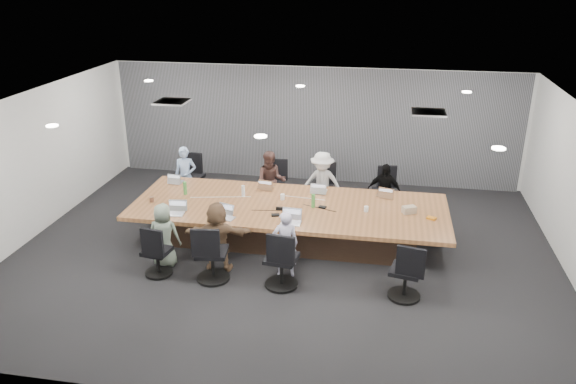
% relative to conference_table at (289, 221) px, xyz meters
% --- Properties ---
extents(floor, '(10.00, 8.00, 0.00)m').
position_rel_conference_table_xyz_m(floor, '(0.00, -0.50, -0.40)').
color(floor, black).
rests_on(floor, ground).
extents(ceiling, '(10.00, 8.00, 0.00)m').
position_rel_conference_table_xyz_m(ceiling, '(0.00, -0.50, 2.40)').
color(ceiling, white).
rests_on(ceiling, wall_back).
extents(wall_back, '(10.00, 0.00, 2.80)m').
position_rel_conference_table_xyz_m(wall_back, '(0.00, 3.50, 1.00)').
color(wall_back, silver).
rests_on(wall_back, ground).
extents(wall_front, '(10.00, 0.00, 2.80)m').
position_rel_conference_table_xyz_m(wall_front, '(0.00, -4.50, 1.00)').
color(wall_front, silver).
rests_on(wall_front, ground).
extents(wall_left, '(0.00, 8.00, 2.80)m').
position_rel_conference_table_xyz_m(wall_left, '(-5.00, -0.50, 1.00)').
color(wall_left, silver).
rests_on(wall_left, ground).
extents(curtain, '(9.80, 0.04, 2.80)m').
position_rel_conference_table_xyz_m(curtain, '(0.00, 3.42, 1.00)').
color(curtain, slate).
rests_on(curtain, ground).
extents(conference_table, '(6.00, 2.20, 0.74)m').
position_rel_conference_table_xyz_m(conference_table, '(0.00, 0.00, 0.00)').
color(conference_table, '#3B281C').
rests_on(conference_table, ground).
extents(chair_0, '(0.65, 0.65, 0.87)m').
position_rel_conference_table_xyz_m(chair_0, '(-2.56, 1.70, 0.03)').
color(chair_0, black).
rests_on(chair_0, ground).
extents(chair_1, '(0.63, 0.63, 0.79)m').
position_rel_conference_table_xyz_m(chair_1, '(-0.63, 1.70, -0.01)').
color(chair_1, black).
rests_on(chair_1, ground).
extents(chair_2, '(0.59, 0.59, 0.76)m').
position_rel_conference_table_xyz_m(chair_2, '(0.48, 1.70, -0.02)').
color(chair_2, black).
rests_on(chair_2, ground).
extents(chair_3, '(0.62, 0.62, 0.77)m').
position_rel_conference_table_xyz_m(chair_3, '(1.79, 1.70, -0.01)').
color(chair_3, black).
rests_on(chair_3, ground).
extents(chair_4, '(0.57, 0.57, 0.74)m').
position_rel_conference_table_xyz_m(chair_4, '(-2.00, -1.70, -0.03)').
color(chair_4, black).
rests_on(chair_4, ground).
extents(chair_5, '(0.66, 0.66, 0.88)m').
position_rel_conference_table_xyz_m(chair_5, '(-1.02, -1.70, 0.04)').
color(chair_5, black).
rests_on(chair_5, ground).
extents(chair_6, '(0.66, 0.66, 0.87)m').
position_rel_conference_table_xyz_m(chair_6, '(0.18, -1.70, 0.04)').
color(chair_6, black).
rests_on(chair_6, ground).
extents(chair_7, '(0.67, 0.67, 0.83)m').
position_rel_conference_table_xyz_m(chair_7, '(2.19, -1.70, 0.01)').
color(chair_7, black).
rests_on(chair_7, ground).
extents(person_0, '(0.53, 0.40, 1.33)m').
position_rel_conference_table_xyz_m(person_0, '(-2.56, 1.35, 0.27)').
color(person_0, '#89A5CF').
rests_on(person_0, ground).
extents(laptop_0, '(0.30, 0.21, 0.02)m').
position_rel_conference_table_xyz_m(laptop_0, '(-2.56, 0.80, 0.35)').
color(laptop_0, '#B2B2B7').
rests_on(laptop_0, conference_table).
extents(person_1, '(0.73, 0.61, 1.34)m').
position_rel_conference_table_xyz_m(person_1, '(-0.63, 1.35, 0.27)').
color(person_1, '#422A26').
rests_on(person_1, ground).
extents(laptop_1, '(0.35, 0.27, 0.02)m').
position_rel_conference_table_xyz_m(laptop_1, '(-0.63, 0.80, 0.35)').
color(laptop_1, '#8C6647').
rests_on(laptop_1, conference_table).
extents(person_2, '(0.96, 0.63, 1.39)m').
position_rel_conference_table_xyz_m(person_2, '(0.48, 1.35, 0.30)').
color(person_2, '#B6B6B6').
rests_on(person_2, ground).
extents(laptop_2, '(0.33, 0.23, 0.02)m').
position_rel_conference_table_xyz_m(laptop_2, '(0.48, 0.80, 0.35)').
color(laptop_2, '#B2B2B7').
rests_on(laptop_2, conference_table).
extents(person_3, '(0.76, 0.42, 1.22)m').
position_rel_conference_table_xyz_m(person_3, '(1.79, 1.35, 0.21)').
color(person_3, black).
rests_on(person_3, ground).
extents(laptop_3, '(0.34, 0.26, 0.02)m').
position_rel_conference_table_xyz_m(laptop_3, '(1.79, 0.80, 0.35)').
color(laptop_3, '#8C6647').
rests_on(laptop_3, conference_table).
extents(person_4, '(0.59, 0.41, 1.17)m').
position_rel_conference_table_xyz_m(person_4, '(-2.00, -1.35, 0.18)').
color(person_4, slate).
rests_on(person_4, ground).
extents(laptop_4, '(0.36, 0.27, 0.02)m').
position_rel_conference_table_xyz_m(laptop_4, '(-2.00, -0.80, 0.35)').
color(laptop_4, '#B2B2B7').
rests_on(laptop_4, conference_table).
extents(person_5, '(1.23, 0.58, 1.27)m').
position_rel_conference_table_xyz_m(person_5, '(-1.02, -1.35, 0.24)').
color(person_5, brown).
rests_on(person_5, ground).
extents(laptop_5, '(0.35, 0.28, 0.02)m').
position_rel_conference_table_xyz_m(laptop_5, '(-1.02, -0.80, 0.35)').
color(laptop_5, '#B2B2B7').
rests_on(laptop_5, conference_table).
extents(person_6, '(0.50, 0.39, 1.21)m').
position_rel_conference_table_xyz_m(person_6, '(0.18, -1.35, 0.20)').
color(person_6, silver).
rests_on(person_6, ground).
extents(laptop_6, '(0.36, 0.26, 0.02)m').
position_rel_conference_table_xyz_m(laptop_6, '(0.18, -0.80, 0.35)').
color(laptop_6, '#B2B2B7').
rests_on(laptop_6, conference_table).
extents(bottle_green_left, '(0.08, 0.08, 0.26)m').
position_rel_conference_table_xyz_m(bottle_green_left, '(-2.14, 0.18, 0.47)').
color(bottle_green_left, '#408C3C').
rests_on(bottle_green_left, conference_table).
extents(bottle_green_right, '(0.09, 0.09, 0.26)m').
position_rel_conference_table_xyz_m(bottle_green_right, '(0.47, -0.02, 0.47)').
color(bottle_green_right, '#408C3C').
rests_on(bottle_green_right, conference_table).
extents(bottle_clear, '(0.07, 0.07, 0.23)m').
position_rel_conference_table_xyz_m(bottle_clear, '(-0.97, 0.28, 0.45)').
color(bottle_clear, silver).
rests_on(bottle_clear, conference_table).
extents(cup_white_far, '(0.11, 0.11, 0.11)m').
position_rel_conference_table_xyz_m(cup_white_far, '(-0.17, 0.25, 0.39)').
color(cup_white_far, white).
rests_on(cup_white_far, conference_table).
extents(cup_white_near, '(0.11, 0.11, 0.10)m').
position_rel_conference_table_xyz_m(cup_white_near, '(1.47, -0.04, 0.39)').
color(cup_white_near, white).
rests_on(cup_white_near, conference_table).
extents(mug_brown, '(0.08, 0.08, 0.10)m').
position_rel_conference_table_xyz_m(mug_brown, '(-2.65, -0.30, 0.39)').
color(mug_brown, brown).
rests_on(mug_brown, conference_table).
extents(mic_left, '(0.17, 0.13, 0.03)m').
position_rel_conference_table_xyz_m(mic_left, '(-0.16, -0.53, 0.35)').
color(mic_left, black).
rests_on(mic_left, conference_table).
extents(mic_right, '(0.15, 0.12, 0.03)m').
position_rel_conference_table_xyz_m(mic_right, '(0.65, -0.01, 0.35)').
color(mic_right, black).
rests_on(mic_right, conference_table).
extents(stapler, '(0.16, 0.04, 0.06)m').
position_rel_conference_table_xyz_m(stapler, '(-0.12, -0.26, 0.37)').
color(stapler, black).
rests_on(stapler, conference_table).
extents(canvas_bag, '(0.28, 0.24, 0.13)m').
position_rel_conference_table_xyz_m(canvas_bag, '(2.25, 0.03, 0.40)').
color(canvas_bag, tan).
rests_on(canvas_bag, conference_table).
extents(snack_packet, '(0.19, 0.17, 0.04)m').
position_rel_conference_table_xyz_m(snack_packet, '(2.65, -0.18, 0.36)').
color(snack_packet, '#C96D11').
rests_on(snack_packet, conference_table).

